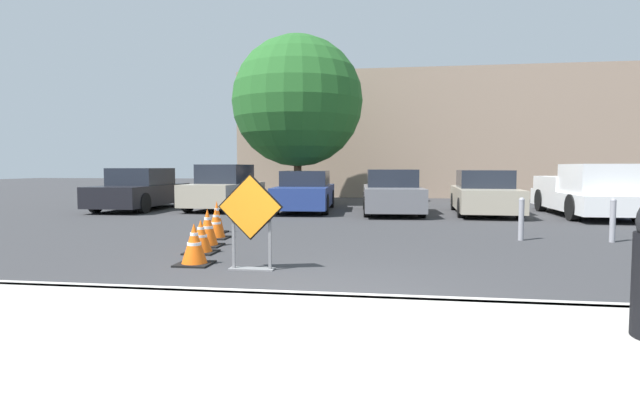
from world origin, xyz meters
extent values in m
plane|color=#333335|center=(0.00, 10.00, 0.00)|extent=(96.00, 96.00, 0.00)
cube|color=#ADAAA3|center=(0.00, -1.37, 0.07)|extent=(29.62, 2.75, 0.14)
cube|color=#ADAAA3|center=(0.00, 0.00, 0.07)|extent=(29.62, 0.20, 0.14)
cube|color=black|center=(-1.22, 1.75, 0.94)|extent=(0.98, 0.02, 0.98)
cube|color=orange|center=(-1.22, 1.73, 0.94)|extent=(0.92, 0.02, 0.92)
cube|color=slate|center=(-1.22, 1.79, 0.01)|extent=(0.67, 0.20, 0.02)
cube|color=slate|center=(-1.49, 1.79, 0.47)|extent=(0.04, 0.04, 0.94)
cube|color=slate|center=(-0.94, 1.79, 0.47)|extent=(0.04, 0.04, 0.94)
cube|color=black|center=(-2.20, 2.02, 0.01)|extent=(0.53, 0.53, 0.03)
cone|color=#EA590F|center=(-2.20, 2.02, 0.34)|extent=(0.39, 0.39, 0.62)
cylinder|color=white|center=(-2.20, 2.02, 0.48)|extent=(0.12, 0.12, 0.06)
cylinder|color=white|center=(-2.20, 2.02, 0.33)|extent=(0.22, 0.22, 0.06)
cube|color=black|center=(-2.50, 3.04, 0.01)|extent=(0.53, 0.53, 0.03)
cone|color=#EA590F|center=(-2.50, 3.04, 0.31)|extent=(0.39, 0.39, 0.57)
cylinder|color=white|center=(-2.50, 3.04, 0.44)|extent=(0.12, 0.12, 0.05)
cylinder|color=white|center=(-2.50, 3.04, 0.30)|extent=(0.22, 0.22, 0.05)
cube|color=black|center=(-2.67, 3.80, 0.01)|extent=(0.53, 0.53, 0.03)
cone|color=#EA590F|center=(-2.67, 3.80, 0.38)|extent=(0.39, 0.39, 0.69)
cylinder|color=white|center=(-2.67, 3.80, 0.53)|extent=(0.12, 0.12, 0.06)
cylinder|color=white|center=(-2.67, 3.80, 0.36)|extent=(0.22, 0.22, 0.06)
cube|color=black|center=(-2.88, 4.83, 0.01)|extent=(0.54, 0.54, 0.03)
cone|color=#EA590F|center=(-2.88, 4.83, 0.34)|extent=(0.40, 0.40, 0.62)
cylinder|color=white|center=(-2.88, 4.83, 0.48)|extent=(0.12, 0.12, 0.06)
cylinder|color=white|center=(-2.88, 4.83, 0.33)|extent=(0.22, 0.22, 0.06)
cube|color=black|center=(-3.18, 5.71, 0.01)|extent=(0.44, 0.44, 0.03)
cone|color=#EA590F|center=(-3.18, 5.71, 0.38)|extent=(0.32, 0.32, 0.71)
cylinder|color=white|center=(-3.18, 5.71, 0.54)|extent=(0.10, 0.10, 0.06)
cylinder|color=white|center=(-3.18, 5.71, 0.37)|extent=(0.18, 0.18, 0.06)
cube|color=black|center=(-8.10, 11.40, 0.53)|extent=(1.87, 4.49, 0.70)
cube|color=#1E232D|center=(-8.10, 11.51, 1.18)|extent=(1.64, 2.07, 0.60)
cylinder|color=black|center=(-7.24, 10.01, 0.34)|extent=(0.20, 0.68, 0.68)
cylinder|color=black|center=(-8.95, 10.00, 0.34)|extent=(0.20, 0.68, 0.68)
cylinder|color=black|center=(-7.25, 12.79, 0.34)|extent=(0.20, 0.68, 0.68)
cylinder|color=black|center=(-8.96, 12.78, 0.34)|extent=(0.20, 0.68, 0.68)
cube|color=#A39984|center=(-5.13, 11.87, 0.57)|extent=(1.97, 4.15, 0.75)
cube|color=#1E232D|center=(-5.13, 11.97, 1.27)|extent=(1.64, 1.95, 0.67)
cylinder|color=black|center=(-4.39, 10.57, 0.35)|extent=(0.24, 0.71, 0.70)
cylinder|color=black|center=(-6.00, 10.65, 0.35)|extent=(0.24, 0.71, 0.70)
cylinder|color=black|center=(-4.26, 13.08, 0.35)|extent=(0.24, 0.71, 0.70)
cylinder|color=black|center=(-5.87, 13.17, 0.35)|extent=(0.24, 0.71, 0.70)
cube|color=navy|center=(-2.16, 11.76, 0.53)|extent=(2.02, 4.77, 0.69)
cube|color=#1E232D|center=(-2.17, 11.87, 1.13)|extent=(1.66, 2.24, 0.52)
cylinder|color=black|center=(-1.27, 10.36, 0.33)|extent=(0.24, 0.68, 0.67)
cylinder|color=black|center=(-2.87, 10.26, 0.33)|extent=(0.24, 0.68, 0.67)
cylinder|color=black|center=(-1.44, 13.25, 0.33)|extent=(0.24, 0.68, 0.67)
cylinder|color=black|center=(-3.05, 13.16, 0.33)|extent=(0.24, 0.68, 0.67)
cube|color=slate|center=(0.81, 11.23, 0.53)|extent=(2.08, 4.50, 0.71)
cube|color=#1E232D|center=(0.80, 11.34, 1.16)|extent=(1.71, 2.12, 0.56)
cylinder|color=black|center=(1.72, 9.93, 0.32)|extent=(0.24, 0.64, 0.63)
cylinder|color=black|center=(0.08, 9.82, 0.32)|extent=(0.24, 0.64, 0.63)
cylinder|color=black|center=(1.55, 12.64, 0.32)|extent=(0.24, 0.64, 0.63)
cylinder|color=black|center=(-0.10, 12.53, 0.32)|extent=(0.24, 0.64, 0.63)
cube|color=#A39984|center=(3.78, 11.40, 0.51)|extent=(2.01, 4.50, 0.69)
cube|color=#1E232D|center=(3.79, 11.51, 1.14)|extent=(1.69, 2.10, 0.56)
cylinder|color=black|center=(4.56, 9.99, 0.30)|extent=(0.23, 0.61, 0.60)
cylinder|color=black|center=(2.89, 10.06, 0.30)|extent=(0.23, 0.61, 0.60)
cylinder|color=black|center=(4.68, 12.73, 0.30)|extent=(0.23, 0.61, 0.60)
cylinder|color=black|center=(3.00, 12.80, 0.30)|extent=(0.23, 0.61, 0.60)
cube|color=silver|center=(6.75, 11.16, 0.48)|extent=(1.90, 5.22, 0.55)
cube|color=silver|center=(6.75, 9.99, 1.18)|extent=(1.73, 2.09, 0.85)
cube|color=silver|center=(6.76, 13.40, 0.98)|extent=(1.78, 0.11, 0.45)
cube|color=silver|center=(7.65, 12.20, 0.98)|extent=(0.11, 2.50, 0.45)
cube|color=silver|center=(5.87, 12.20, 0.98)|extent=(0.11, 2.50, 0.45)
cylinder|color=black|center=(7.61, 9.59, 0.38)|extent=(0.24, 0.76, 0.75)
cylinder|color=black|center=(5.89, 9.60, 0.38)|extent=(0.24, 0.76, 0.75)
cylinder|color=black|center=(7.62, 12.72, 0.38)|extent=(0.24, 0.76, 0.75)
cylinder|color=black|center=(5.90, 12.72, 0.38)|extent=(0.24, 0.76, 0.75)
cylinder|color=black|center=(8.92, 12.56, 0.34)|extent=(0.22, 0.68, 0.67)
cylinder|color=gray|center=(3.48, 5.46, 0.42)|extent=(0.11, 0.11, 0.84)
sphere|color=gray|center=(3.48, 5.46, 0.84)|extent=(0.12, 0.12, 0.12)
cylinder|color=gray|center=(5.25, 5.46, 0.42)|extent=(0.11, 0.11, 0.84)
sphere|color=gray|center=(5.25, 5.46, 0.84)|extent=(0.12, 0.12, 0.12)
cube|color=gray|center=(3.79, 21.97, 3.17)|extent=(21.72, 5.00, 6.33)
cylinder|color=#513823|center=(-3.08, 15.15, 1.11)|extent=(0.32, 0.32, 2.21)
sphere|color=#235B23|center=(-3.08, 15.15, 4.23)|extent=(5.38, 5.38, 5.38)
camera|label=1|loc=(0.84, -5.29, 1.52)|focal=28.00mm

